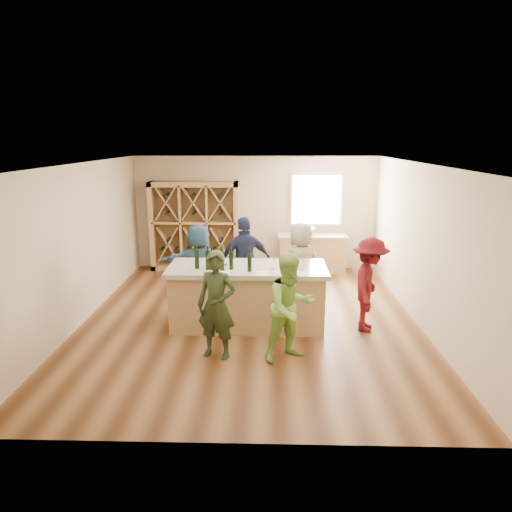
{
  "coord_description": "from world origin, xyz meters",
  "views": [
    {
      "loc": [
        0.32,
        -7.78,
        3.22
      ],
      "look_at": [
        0.1,
        0.2,
        1.15
      ],
      "focal_mm": 32.0,
      "sensor_mm": 36.0,
      "label": 1
    }
  ],
  "objects_px": {
    "wine_bottle_d": "(222,261)",
    "wine_bottle_f": "(250,263)",
    "person_near_left": "(217,305)",
    "wine_rack": "(195,226)",
    "sink": "(304,231)",
    "tasting_counter_base": "(248,298)",
    "person_near_right": "(291,307)",
    "wine_bottle_e": "(231,261)",
    "person_far_right": "(300,265)",
    "wine_bottle_c": "(212,261)",
    "person_far_mid": "(245,262)",
    "wine_bottle_a": "(197,259)",
    "person_far_left": "(199,264)",
    "wine_bottle_b": "(208,260)",
    "person_server": "(369,285)"
  },
  "relations": [
    {
      "from": "person_near_right",
      "to": "person_far_mid",
      "type": "height_order",
      "value": "person_far_mid"
    },
    {
      "from": "wine_bottle_d",
      "to": "person_far_mid",
      "type": "bearing_deg",
      "value": 76.39
    },
    {
      "from": "tasting_counter_base",
      "to": "person_near_right",
      "type": "xyz_separation_m",
      "value": [
        0.69,
        -1.25,
        0.31
      ]
    },
    {
      "from": "sink",
      "to": "person_far_right",
      "type": "xyz_separation_m",
      "value": [
        -0.25,
        -2.44,
        -0.18
      ]
    },
    {
      "from": "wine_bottle_b",
      "to": "wine_bottle_f",
      "type": "xyz_separation_m",
      "value": [
        0.7,
        -0.09,
        -0.01
      ]
    },
    {
      "from": "person_server",
      "to": "person_far_mid",
      "type": "relative_size",
      "value": 0.93
    },
    {
      "from": "wine_bottle_c",
      "to": "wine_bottle_d",
      "type": "relative_size",
      "value": 0.82
    },
    {
      "from": "person_server",
      "to": "wine_bottle_d",
      "type": "bearing_deg",
      "value": 109.11
    },
    {
      "from": "wine_bottle_a",
      "to": "person_far_left",
      "type": "xyz_separation_m",
      "value": [
        -0.17,
        1.21,
        -0.43
      ]
    },
    {
      "from": "wine_bottle_a",
      "to": "wine_bottle_d",
      "type": "xyz_separation_m",
      "value": [
        0.44,
        -0.11,
        0.0
      ]
    },
    {
      "from": "wine_bottle_c",
      "to": "wine_bottle_b",
      "type": "bearing_deg",
      "value": -126.43
    },
    {
      "from": "wine_bottle_d",
      "to": "wine_bottle_f",
      "type": "distance_m",
      "value": 0.46
    },
    {
      "from": "wine_bottle_d",
      "to": "person_near_left",
      "type": "height_order",
      "value": "person_near_left"
    },
    {
      "from": "wine_rack",
      "to": "wine_bottle_a",
      "type": "bearing_deg",
      "value": -80.39
    },
    {
      "from": "sink",
      "to": "person_far_left",
      "type": "bearing_deg",
      "value": -133.4
    },
    {
      "from": "sink",
      "to": "wine_bottle_d",
      "type": "relative_size",
      "value": 1.65
    },
    {
      "from": "wine_bottle_d",
      "to": "person_near_right",
      "type": "relative_size",
      "value": 0.2
    },
    {
      "from": "person_far_left",
      "to": "wine_bottle_f",
      "type": "distance_m",
      "value": 1.78
    },
    {
      "from": "tasting_counter_base",
      "to": "wine_bottle_e",
      "type": "xyz_separation_m",
      "value": [
        -0.26,
        -0.19,
        0.73
      ]
    },
    {
      "from": "person_far_mid",
      "to": "person_far_left",
      "type": "height_order",
      "value": "person_far_mid"
    },
    {
      "from": "wine_bottle_c",
      "to": "wine_bottle_d",
      "type": "distance_m",
      "value": 0.23
    },
    {
      "from": "sink",
      "to": "person_server",
      "type": "distance_m",
      "value": 3.69
    },
    {
      "from": "sink",
      "to": "wine_bottle_e",
      "type": "distance_m",
      "value": 3.94
    },
    {
      "from": "wine_rack",
      "to": "person_near_right",
      "type": "distance_m",
      "value": 5.24
    },
    {
      "from": "person_far_mid",
      "to": "wine_bottle_d",
      "type": "bearing_deg",
      "value": 57.62
    },
    {
      "from": "wine_bottle_b",
      "to": "wine_bottle_e",
      "type": "relative_size",
      "value": 1.08
    },
    {
      "from": "wine_bottle_d",
      "to": "wine_rack",
      "type": "bearing_deg",
      "value": 105.65
    },
    {
      "from": "person_server",
      "to": "person_near_left",
      "type": "bearing_deg",
      "value": 129.78
    },
    {
      "from": "person_server",
      "to": "person_far_mid",
      "type": "xyz_separation_m",
      "value": [
        -2.16,
        1.19,
        0.07
      ]
    },
    {
      "from": "person_far_right",
      "to": "person_near_left",
      "type": "bearing_deg",
      "value": 36.71
    },
    {
      "from": "wine_bottle_e",
      "to": "person_far_left",
      "type": "xyz_separation_m",
      "value": [
        -0.75,
        1.26,
        -0.41
      ]
    },
    {
      "from": "tasting_counter_base",
      "to": "wine_bottle_a",
      "type": "height_order",
      "value": "wine_bottle_a"
    },
    {
      "from": "wine_rack",
      "to": "sink",
      "type": "xyz_separation_m",
      "value": [
        2.7,
        -0.07,
        -0.09
      ]
    },
    {
      "from": "person_far_mid",
      "to": "wine_bottle_c",
      "type": "bearing_deg",
      "value": 48.07
    },
    {
      "from": "wine_bottle_c",
      "to": "wine_bottle_d",
      "type": "xyz_separation_m",
      "value": [
        0.19,
        -0.13,
        0.03
      ]
    },
    {
      "from": "person_near_right",
      "to": "tasting_counter_base",
      "type": "bearing_deg",
      "value": 90.88
    },
    {
      "from": "wine_rack",
      "to": "wine_bottle_c",
      "type": "xyz_separation_m",
      "value": [
        0.87,
        -3.65,
        0.12
      ]
    },
    {
      "from": "person_far_right",
      "to": "wine_rack",
      "type": "bearing_deg",
      "value": -66.92
    },
    {
      "from": "wine_bottle_c",
      "to": "person_near_left",
      "type": "relative_size",
      "value": 0.16
    },
    {
      "from": "wine_bottle_d",
      "to": "wine_bottle_e",
      "type": "xyz_separation_m",
      "value": [
        0.15,
        0.07,
        -0.01
      ]
    },
    {
      "from": "tasting_counter_base",
      "to": "person_near_left",
      "type": "bearing_deg",
      "value": -108.44
    },
    {
      "from": "tasting_counter_base",
      "to": "wine_bottle_e",
      "type": "distance_m",
      "value": 0.8
    },
    {
      "from": "wine_rack",
      "to": "person_far_right",
      "type": "bearing_deg",
      "value": -45.72
    },
    {
      "from": "wine_bottle_c",
      "to": "person_server",
      "type": "xyz_separation_m",
      "value": [
        2.67,
        -0.01,
        -0.4
      ]
    },
    {
      "from": "tasting_counter_base",
      "to": "wine_bottle_c",
      "type": "height_order",
      "value": "wine_bottle_c"
    },
    {
      "from": "wine_bottle_b",
      "to": "wine_bottle_c",
      "type": "relative_size",
      "value": 1.2
    },
    {
      "from": "person_far_right",
      "to": "person_near_right",
      "type": "bearing_deg",
      "value": 61.43
    },
    {
      "from": "sink",
      "to": "wine_bottle_c",
      "type": "relative_size",
      "value": 2.01
    },
    {
      "from": "sink",
      "to": "tasting_counter_base",
      "type": "bearing_deg",
      "value": -109.75
    },
    {
      "from": "person_near_left",
      "to": "wine_bottle_a",
      "type": "bearing_deg",
      "value": 128.5
    }
  ]
}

